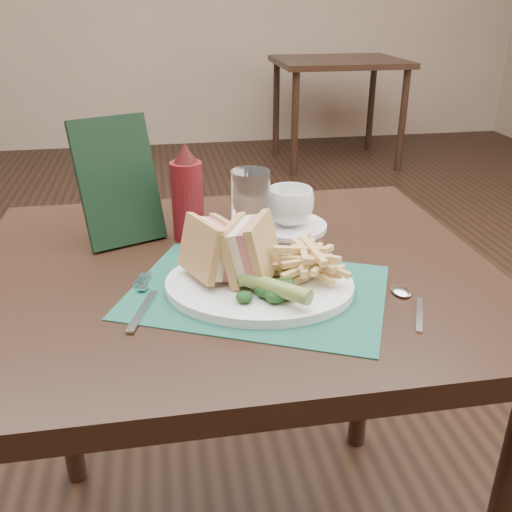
{
  "coord_description": "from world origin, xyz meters",
  "views": [
    {
      "loc": [
        -0.11,
        -1.39,
        1.18
      ],
      "look_at": [
        0.03,
        -0.57,
        0.8
      ],
      "focal_mm": 40.0,
      "sensor_mm": 36.0,
      "label": 1
    }
  ],
  "objects_px": {
    "placemat": "(258,291)",
    "check_presenter": "(118,182)",
    "coffee_cup": "(290,206)",
    "saucer": "(289,226)",
    "sandwich_half_b": "(238,247)",
    "ketchup_bottle": "(187,192)",
    "table_main": "(236,432)",
    "sandwich_half_a": "(200,251)",
    "plate": "(259,285)",
    "drinking_glass": "(251,204)",
    "table_bg_right": "(336,112)"
  },
  "relations": [
    {
      "from": "drinking_glass",
      "to": "table_main",
      "type": "bearing_deg",
      "value": -112.4
    },
    {
      "from": "table_bg_right",
      "to": "sandwich_half_a",
      "type": "relative_size",
      "value": 9.21
    },
    {
      "from": "placemat",
      "to": "plate",
      "type": "bearing_deg",
      "value": 52.25
    },
    {
      "from": "drinking_glass",
      "to": "sandwich_half_a",
      "type": "bearing_deg",
      "value": -118.69
    },
    {
      "from": "coffee_cup",
      "to": "saucer",
      "type": "bearing_deg",
      "value": 0.0
    },
    {
      "from": "plate",
      "to": "sandwich_half_a",
      "type": "xyz_separation_m",
      "value": [
        -0.09,
        0.02,
        0.06
      ]
    },
    {
      "from": "check_presenter",
      "to": "drinking_glass",
      "type": "bearing_deg",
      "value": -27.48
    },
    {
      "from": "plate",
      "to": "ketchup_bottle",
      "type": "xyz_separation_m",
      "value": [
        -0.1,
        0.24,
        0.08
      ]
    },
    {
      "from": "placemat",
      "to": "sandwich_half_b",
      "type": "relative_size",
      "value": 3.86
    },
    {
      "from": "sandwich_half_a",
      "to": "ketchup_bottle",
      "type": "xyz_separation_m",
      "value": [
        -0.01,
        0.22,
        0.03
      ]
    },
    {
      "from": "sandwich_half_b",
      "to": "coffee_cup",
      "type": "height_order",
      "value": "sandwich_half_b"
    },
    {
      "from": "table_bg_right",
      "to": "placemat",
      "type": "height_order",
      "value": "placemat"
    },
    {
      "from": "placemat",
      "to": "sandwich_half_a",
      "type": "distance_m",
      "value": 0.11
    },
    {
      "from": "sandwich_half_b",
      "to": "check_presenter",
      "type": "xyz_separation_m",
      "value": [
        -0.19,
        0.23,
        0.05
      ]
    },
    {
      "from": "ketchup_bottle",
      "to": "check_presenter",
      "type": "bearing_deg",
      "value": 173.49
    },
    {
      "from": "plate",
      "to": "drinking_glass",
      "type": "relative_size",
      "value": 2.31
    },
    {
      "from": "table_bg_right",
      "to": "coffee_cup",
      "type": "height_order",
      "value": "coffee_cup"
    },
    {
      "from": "sandwich_half_b",
      "to": "sandwich_half_a",
      "type": "bearing_deg",
      "value": -153.48
    },
    {
      "from": "table_bg_right",
      "to": "check_presenter",
      "type": "height_order",
      "value": "check_presenter"
    },
    {
      "from": "placemat",
      "to": "drinking_glass",
      "type": "height_order",
      "value": "drinking_glass"
    },
    {
      "from": "plate",
      "to": "coffee_cup",
      "type": "relative_size",
      "value": 3.16
    },
    {
      "from": "table_main",
      "to": "check_presenter",
      "type": "height_order",
      "value": "check_presenter"
    },
    {
      "from": "placemat",
      "to": "saucer",
      "type": "relative_size",
      "value": 2.64
    },
    {
      "from": "table_main",
      "to": "plate",
      "type": "relative_size",
      "value": 3.0
    },
    {
      "from": "sandwich_half_b",
      "to": "coffee_cup",
      "type": "distance_m",
      "value": 0.27
    },
    {
      "from": "table_main",
      "to": "table_bg_right",
      "type": "relative_size",
      "value": 1.0
    },
    {
      "from": "plate",
      "to": "table_bg_right",
      "type": "bearing_deg",
      "value": 85.13
    },
    {
      "from": "placemat",
      "to": "check_presenter",
      "type": "xyz_separation_m",
      "value": [
        -0.22,
        0.26,
        0.11
      ]
    },
    {
      "from": "placemat",
      "to": "ketchup_bottle",
      "type": "height_order",
      "value": "ketchup_bottle"
    },
    {
      "from": "saucer",
      "to": "coffee_cup",
      "type": "relative_size",
      "value": 1.58
    },
    {
      "from": "ketchup_bottle",
      "to": "drinking_glass",
      "type": "bearing_deg",
      "value": -3.68
    },
    {
      "from": "placemat",
      "to": "plate",
      "type": "height_order",
      "value": "plate"
    },
    {
      "from": "sandwich_half_b",
      "to": "table_bg_right",
      "type": "bearing_deg",
      "value": 96.41
    },
    {
      "from": "sandwich_half_a",
      "to": "check_presenter",
      "type": "distance_m",
      "value": 0.27
    },
    {
      "from": "table_bg_right",
      "to": "sandwich_half_a",
      "type": "xyz_separation_m",
      "value": [
        -1.27,
        -3.32,
        0.44
      ]
    },
    {
      "from": "coffee_cup",
      "to": "drinking_glass",
      "type": "xyz_separation_m",
      "value": [
        -0.08,
        -0.02,
        0.02
      ]
    },
    {
      "from": "ketchup_bottle",
      "to": "check_presenter",
      "type": "distance_m",
      "value": 0.13
    },
    {
      "from": "sandwich_half_b",
      "to": "ketchup_bottle",
      "type": "height_order",
      "value": "ketchup_bottle"
    },
    {
      "from": "placemat",
      "to": "plate",
      "type": "distance_m",
      "value": 0.01
    },
    {
      "from": "sandwich_half_b",
      "to": "plate",
      "type": "bearing_deg",
      "value": -7.26
    },
    {
      "from": "table_main",
      "to": "sandwich_half_a",
      "type": "distance_m",
      "value": 0.45
    },
    {
      "from": "placemat",
      "to": "coffee_cup",
      "type": "xyz_separation_m",
      "value": [
        0.11,
        0.25,
        0.05
      ]
    },
    {
      "from": "table_main",
      "to": "ketchup_bottle",
      "type": "height_order",
      "value": "ketchup_bottle"
    },
    {
      "from": "table_bg_right",
      "to": "saucer",
      "type": "distance_m",
      "value": 3.29
    },
    {
      "from": "saucer",
      "to": "check_presenter",
      "type": "bearing_deg",
      "value": 179.55
    },
    {
      "from": "plate",
      "to": "drinking_glass",
      "type": "bearing_deg",
      "value": 98.58
    },
    {
      "from": "table_bg_right",
      "to": "drinking_glass",
      "type": "relative_size",
      "value": 6.92
    },
    {
      "from": "table_main",
      "to": "sandwich_half_b",
      "type": "height_order",
      "value": "sandwich_half_b"
    },
    {
      "from": "drinking_glass",
      "to": "placemat",
      "type": "bearing_deg",
      "value": -96.68
    },
    {
      "from": "plate",
      "to": "placemat",
      "type": "bearing_deg",
      "value": -113.19
    }
  ]
}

